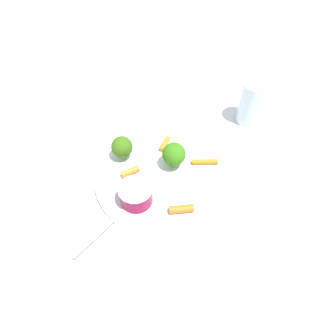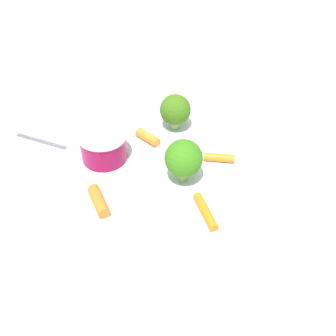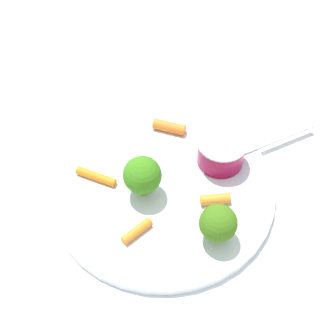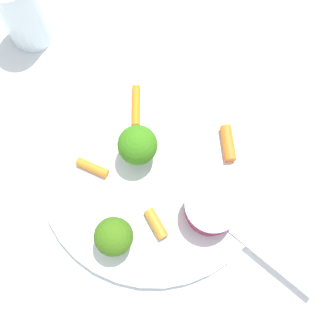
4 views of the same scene
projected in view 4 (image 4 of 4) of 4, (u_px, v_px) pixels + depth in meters
name	position (u px, v px, depth m)	size (l,w,h in m)	color
ground_plane	(155.00, 171.00, 0.52)	(2.40, 2.40, 0.00)	silver
plate	(155.00, 170.00, 0.52)	(0.29, 0.29, 0.01)	white
sauce_cup	(212.00, 208.00, 0.48)	(0.06, 0.06, 0.04)	maroon
broccoli_floret_0	(138.00, 145.00, 0.48)	(0.05, 0.05, 0.06)	#99A960
broccoli_floret_1	(114.00, 237.00, 0.46)	(0.04, 0.04, 0.05)	#99B974
carrot_stick_0	(136.00, 106.00, 0.53)	(0.01, 0.01, 0.05)	orange
carrot_stick_1	(228.00, 143.00, 0.51)	(0.01, 0.01, 0.05)	orange
carrot_stick_2	(92.00, 168.00, 0.51)	(0.01, 0.01, 0.04)	orange
carrot_stick_3	(156.00, 224.00, 0.49)	(0.01, 0.01, 0.04)	orange
fork	(247.00, 244.00, 0.48)	(0.17, 0.08, 0.00)	#C0B3BF
drinking_glass	(21.00, 10.00, 0.53)	(0.06, 0.06, 0.11)	silver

